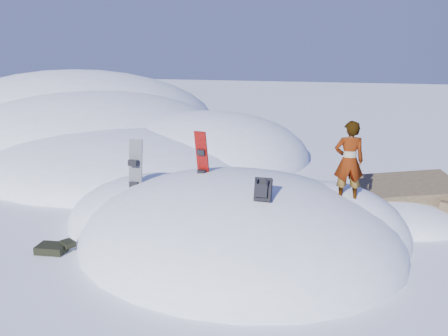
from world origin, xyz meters
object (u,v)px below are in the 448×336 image
(snowboard_dark, at_px, (135,176))
(person, at_px, (349,161))
(snowboard_red, at_px, (203,165))
(backpack, at_px, (263,190))

(snowboard_dark, xyz_separation_m, person, (4.66, 0.34, 0.63))
(snowboard_dark, distance_m, person, 4.71)
(person, bearing_deg, snowboard_red, -11.63)
(snowboard_red, xyz_separation_m, snowboard_dark, (-1.61, -0.15, -0.37))
(snowboard_dark, xyz_separation_m, backpack, (3.24, -1.03, 0.30))
(snowboard_red, distance_m, person, 3.07)
(snowboard_dark, bearing_deg, person, 2.02)
(snowboard_red, height_order, backpack, snowboard_red)
(backpack, distance_m, person, 2.00)
(snowboard_dark, relative_size, backpack, 3.32)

